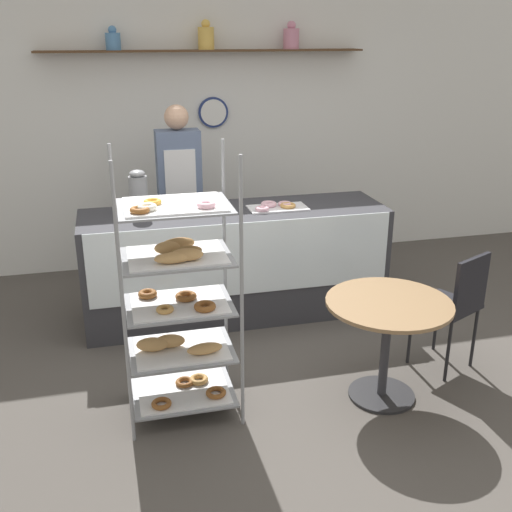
% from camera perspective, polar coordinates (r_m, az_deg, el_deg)
% --- Properties ---
extents(ground_plane, '(14.00, 14.00, 0.00)m').
position_cam_1_polar(ground_plane, '(4.35, 1.27, -11.67)').
color(ground_plane, '#4C4742').
extents(back_wall, '(10.00, 0.30, 2.70)m').
position_cam_1_polar(back_wall, '(6.24, -4.84, 11.68)').
color(back_wall, white).
rests_on(back_wall, ground_plane).
extents(display_counter, '(2.53, 0.72, 0.94)m').
position_cam_1_polar(display_counter, '(5.11, -1.95, -0.66)').
color(display_counter, '#333338').
rests_on(display_counter, ground_plane).
extents(pastry_rack, '(0.70, 0.53, 1.71)m').
position_cam_1_polar(pastry_rack, '(3.69, -7.38, -4.35)').
color(pastry_rack, gray).
rests_on(pastry_rack, ground_plane).
extents(person_worker, '(0.39, 0.23, 1.74)m').
position_cam_1_polar(person_worker, '(5.46, -7.26, 6.00)').
color(person_worker, '#282833').
rests_on(person_worker, ground_plane).
extents(cafe_table, '(0.81, 0.81, 0.70)m').
position_cam_1_polar(cafe_table, '(4.00, 12.39, -6.42)').
color(cafe_table, '#262628').
rests_on(cafe_table, ground_plane).
extents(cafe_chair, '(0.51, 0.51, 0.90)m').
position_cam_1_polar(cafe_chair, '(4.44, 18.61, -3.94)').
color(cafe_chair, black).
rests_on(cafe_chair, ground_plane).
extents(coffee_carafe, '(0.15, 0.15, 0.37)m').
position_cam_1_polar(coffee_carafe, '(4.88, -11.14, 5.90)').
color(coffee_carafe, gray).
rests_on(coffee_carafe, display_counter).
extents(donut_tray_counter, '(0.49, 0.26, 0.05)m').
position_cam_1_polar(donut_tray_counter, '(5.00, 1.97, 4.74)').
color(donut_tray_counter, silver).
rests_on(donut_tray_counter, display_counter).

